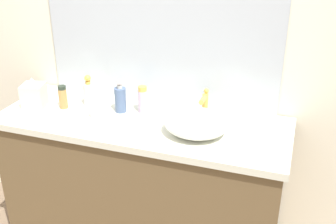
{
  "coord_description": "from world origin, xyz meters",
  "views": [
    {
      "loc": [
        0.88,
        -1.45,
        1.89
      ],
      "look_at": [
        0.26,
        0.37,
        0.99
      ],
      "focal_mm": 43.67,
      "sensor_mm": 36.0,
      "label": 1
    }
  ],
  "objects": [
    {
      "name": "wall_mirror_panel",
      "position": [
        0.1,
        0.69,
        1.39
      ],
      "size": [
        1.39,
        0.01,
        0.95
      ],
      "primitive_type": "cube",
      "color": "#B2BCC6",
      "rests_on": "vanity_counter"
    },
    {
      "name": "perfume_bottle",
      "position": [
        0.07,
        0.49,
        0.99
      ],
      "size": [
        0.05,
        0.05,
        0.16
      ],
      "color": "#C7ACCB",
      "rests_on": "vanity_counter"
    },
    {
      "name": "vanity_counter",
      "position": [
        0.1,
        0.39,
        0.46
      ],
      "size": [
        1.6,
        0.59,
        0.91
      ],
      "color": "brown",
      "rests_on": "ground"
    },
    {
      "name": "soap_dispenser",
      "position": [
        -0.05,
        0.46,
        1.0
      ],
      "size": [
        0.06,
        0.06,
        0.2
      ],
      "color": "slate",
      "rests_on": "vanity_counter"
    },
    {
      "name": "tissue_box",
      "position": [
        -0.56,
        0.37,
        0.99
      ],
      "size": [
        0.15,
        0.15,
        0.18
      ],
      "color": "beige",
      "rests_on": "vanity_counter"
    },
    {
      "name": "sink_basin",
      "position": [
        0.42,
        0.34,
        0.97
      ],
      "size": [
        0.33,
        0.3,
        0.12
      ],
      "primitive_type": "ellipsoid",
      "color": "white",
      "rests_on": "vanity_counter"
    },
    {
      "name": "spray_can",
      "position": [
        -0.26,
        0.48,
        0.99
      ],
      "size": [
        0.06,
        0.06,
        0.19
      ],
      "color": "white",
      "rests_on": "vanity_counter"
    },
    {
      "name": "bathroom_wall_rear",
      "position": [
        0.0,
        0.73,
        1.3
      ],
      "size": [
        6.0,
        0.06,
        2.6
      ],
      "primitive_type": "cube",
      "color": "silver",
      "rests_on": "ground"
    },
    {
      "name": "candle_jar",
      "position": [
        -0.16,
        0.35,
        0.94
      ],
      "size": [
        0.06,
        0.06,
        0.05
      ],
      "primitive_type": "cylinder",
      "color": "silver",
      "rests_on": "vanity_counter"
    },
    {
      "name": "faucet",
      "position": [
        0.42,
        0.51,
        1.01
      ],
      "size": [
        0.03,
        0.12,
        0.17
      ],
      "color": "gold",
      "rests_on": "vanity_counter"
    },
    {
      "name": "lotion_bottle",
      "position": [
        -0.39,
        0.4,
        0.98
      ],
      "size": [
        0.05,
        0.05,
        0.14
      ],
      "color": "#B7874A",
      "rests_on": "vanity_counter"
    }
  ]
}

